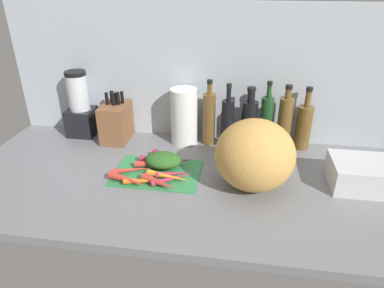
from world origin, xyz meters
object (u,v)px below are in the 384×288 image
object	(u,v)px
winter_squash	(255,155)
blender_appliance	(80,108)
carrot_3	(156,161)
carrot_5	(174,174)
carrot_7	(159,183)
carrot_1	(167,159)
bottle_1	(227,123)
bottle_3	(266,123)
bottle_5	(304,126)
carrot_0	(173,178)
cutting_board	(157,172)
bottle_2	(249,123)
carrot_4	(172,162)
carrot_10	(155,164)
carrot_2	(133,170)
carrot_9	(168,159)
knife_block	(116,122)
carrot_8	(148,181)
bottle_4	(284,123)
bottle_0	(209,118)
paper_towel_roll	(184,117)
dish_rack	(363,174)
carrot_6	(127,180)
carrot_11	(169,177)

from	to	relation	value
winter_squash	blender_appliance	xyz separation A→B (cm)	(-80.18, 33.14, 0.35)
carrot_3	blender_appliance	size ratio (longest dim) A/B	0.43
carrot_5	carrot_7	size ratio (longest dim) A/B	0.92
carrot_1	bottle_1	bearing A→B (deg)	40.44
bottle_3	bottle_5	world-z (taller)	bottle_3
carrot_0	carrot_1	bearing A→B (deg)	110.24
cutting_board	bottle_2	size ratio (longest dim) A/B	1.19
carrot_4	carrot_10	bearing A→B (deg)	-162.06
carrot_2	carrot_5	xyz separation A→B (cm)	(16.19, -0.71, 0.16)
carrot_2	carrot_9	xyz separation A→B (cm)	(11.45, 10.30, 0.19)
carrot_1	knife_block	distance (cm)	34.72
carrot_1	carrot_8	distance (cm)	16.39
carrot_10	carrot_7	bearing A→B (deg)	-68.97
carrot_3	winter_squash	xyz separation A→B (cm)	(38.38, -8.49, 10.56)
carrot_7	bottle_1	distance (cm)	43.48
carrot_2	bottle_4	bearing A→B (deg)	27.71
carrot_5	bottle_5	world-z (taller)	bottle_5
carrot_9	bottle_0	bearing A→B (deg)	54.94
blender_appliance	bottle_2	bearing A→B (deg)	-1.78
bottle_1	carrot_1	bearing A→B (deg)	-139.56
carrot_1	carrot_8	xyz separation A→B (cm)	(-3.73, -15.96, -0.39)
paper_towel_roll	carrot_0	bearing A→B (deg)	-87.44
carrot_9	bottle_4	world-z (taller)	bottle_4
carrot_3	carrot_1	bearing A→B (deg)	24.69
carrot_8	winter_squash	size ratio (longest dim) A/B	0.64
carrot_5	bottle_3	xyz separation A→B (cm)	(34.34, 29.55, 10.55)
carrot_10	bottle_5	world-z (taller)	bottle_5
carrot_0	dish_rack	bearing A→B (deg)	7.21
bottle_0	carrot_2	bearing A→B (deg)	-129.96
carrot_6	bottle_5	bearing A→B (deg)	31.47
carrot_5	carrot_7	xyz separation A→B (cm)	(-3.68, -7.37, 0.37)
carrot_2	paper_towel_roll	distance (cm)	35.54
carrot_0	paper_towel_roll	distance (cm)	35.86
paper_towel_roll	bottle_5	xyz separation A→B (cm)	(52.17, 2.51, -2.16)
carrot_8	bottle_0	distance (cm)	43.08
carrot_1	carrot_2	world-z (taller)	carrot_1
carrot_7	carrot_6	bearing A→B (deg)	179.12
cutting_board	blender_appliance	xyz separation A→B (cm)	(-43.73, 29.91, 12.77)
bottle_0	bottle_1	distance (cm)	8.68
carrot_0	bottle_3	distance (cm)	48.39
carrot_4	carrot_8	size ratio (longest dim) A/B	1.00
carrot_7	bottle_5	bearing A→B (deg)	36.93
carrot_5	bottle_5	bearing A→B (deg)	33.47
bottle_1	carrot_11	bearing A→B (deg)	-121.45
carrot_4	carrot_11	size ratio (longest dim) A/B	1.05
carrot_11	bottle_1	size ratio (longest dim) A/B	0.59
blender_appliance	dish_rack	bearing A→B (deg)	-12.67
carrot_0	carrot_4	size ratio (longest dim) A/B	0.94
carrot_6	carrot_11	world-z (taller)	carrot_6
carrot_4	dish_rack	bearing A→B (deg)	-1.90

